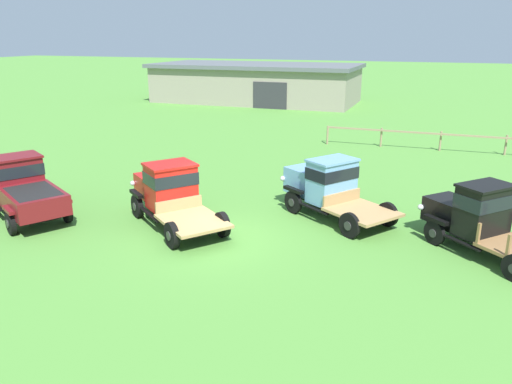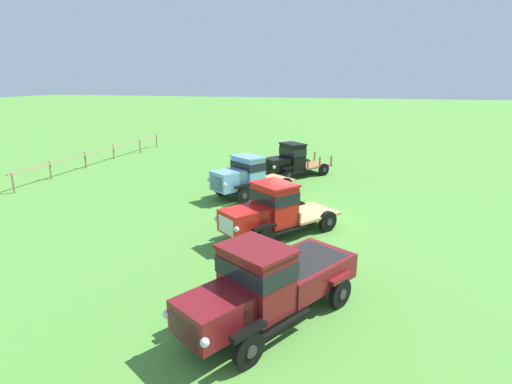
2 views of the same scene
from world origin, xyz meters
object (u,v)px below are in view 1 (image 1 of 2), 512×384
Objects in this scene: vintage_truck_far_side at (478,216)px; vintage_truck_second_in_line at (169,191)px; vintage_truck_midrow_center at (327,185)px; farm_shed at (256,83)px; vintage_truck_foreground_near at (22,187)px.

vintage_truck_second_in_line is at bearing -173.64° from vintage_truck_far_side.
vintage_truck_second_in_line reaches higher than vintage_truck_midrow_center.
vintage_truck_second_in_line is at bearing -75.02° from farm_shed.
vintage_truck_foreground_near is 1.06× the size of vintage_truck_second_in_line.
vintage_truck_midrow_center is at bearing -65.26° from farm_shed.
vintage_truck_foreground_near is (3.32, -34.27, -0.80)m from farm_shed.
vintage_truck_foreground_near is 15.96m from vintage_truck_far_side.
vintage_truck_second_in_line is 1.06× the size of vintage_truck_midrow_center.
vintage_truck_second_in_line is (8.83, -32.99, -0.76)m from farm_shed.
vintage_truck_foreground_near is 1.22× the size of vintage_truck_far_side.
vintage_truck_far_side is (5.11, -1.50, -0.05)m from vintage_truck_midrow_center.
vintage_truck_foreground_near is 5.66m from vintage_truck_second_in_line.
farm_shed reaches higher than vintage_truck_far_side.
vintage_truck_foreground_near is at bearing -171.24° from vintage_truck_far_side.
vintage_truck_midrow_center reaches higher than vintage_truck_foreground_near.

